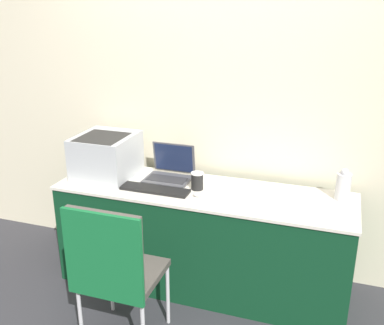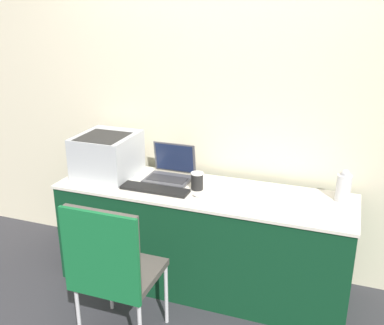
{
  "view_description": "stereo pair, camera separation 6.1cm",
  "coord_description": "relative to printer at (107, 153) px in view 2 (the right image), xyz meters",
  "views": [
    {
      "loc": [
        0.83,
        -2.39,
        1.96
      ],
      "look_at": [
        -0.09,
        0.31,
        0.93
      ],
      "focal_mm": 42.0,
      "sensor_mm": 36.0,
      "label": 1
    },
    {
      "loc": [
        0.89,
        -2.37,
        1.96
      ],
      "look_at": [
        -0.09,
        0.31,
        0.93
      ],
      "focal_mm": 42.0,
      "sensor_mm": 36.0,
      "label": 2
    }
  ],
  "objects": [
    {
      "name": "external_keyboard",
      "position": [
        0.45,
        -0.16,
        -0.15
      ],
      "size": [
        0.47,
        0.12,
        0.02
      ],
      "color": "black",
      "rests_on": "table"
    },
    {
      "name": "coffee_cup",
      "position": [
        0.71,
        -0.03,
        -0.1
      ],
      "size": [
        0.09,
        0.09,
        0.12
      ],
      "color": "black",
      "rests_on": "table"
    },
    {
      "name": "ground_plane",
      "position": [
        0.75,
        -0.32,
        -0.91
      ],
      "size": [
        14.0,
        14.0,
        0.0
      ],
      "primitive_type": "plane",
      "color": "#333338"
    },
    {
      "name": "laptop_left",
      "position": [
        0.46,
        0.09,
        -0.11
      ],
      "size": [
        0.32,
        0.27,
        0.24
      ],
      "color": "#4C4C51",
      "rests_on": "table"
    },
    {
      "name": "chair",
      "position": [
        0.47,
        -0.82,
        -0.33
      ],
      "size": [
        0.46,
        0.43,
        0.94
      ],
      "color": "#4C4742",
      "rests_on": "ground_plane"
    },
    {
      "name": "metal_pitcher",
      "position": [
        1.65,
        0.11,
        -0.07
      ],
      "size": [
        0.1,
        0.1,
        0.21
      ],
      "color": "silver",
      "rests_on": "table"
    },
    {
      "name": "wall_back",
      "position": [
        0.75,
        0.36,
        0.39
      ],
      "size": [
        8.0,
        0.05,
        2.6
      ],
      "color": "beige",
      "rests_on": "ground_plane"
    },
    {
      "name": "printer",
      "position": [
        0.0,
        0.0,
        0.0
      ],
      "size": [
        0.4,
        0.44,
        0.3
      ],
      "color": "#B2B7BC",
      "rests_on": "table"
    },
    {
      "name": "table",
      "position": [
        0.75,
        -0.04,
        -0.54
      ],
      "size": [
        2.03,
        0.59,
        0.75
      ],
      "color": "#0C381E",
      "rests_on": "ground_plane"
    },
    {
      "name": "mouse",
      "position": [
        0.75,
        -0.15,
        -0.15
      ],
      "size": [
        0.06,
        0.04,
        0.03
      ],
      "color": "silver",
      "rests_on": "table"
    }
  ]
}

